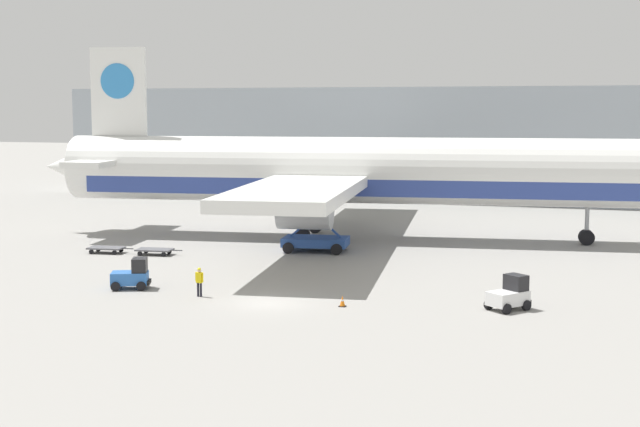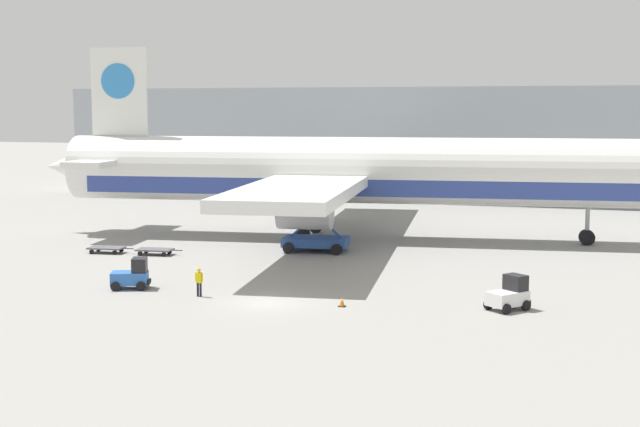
{
  "view_description": "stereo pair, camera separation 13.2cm",
  "coord_description": "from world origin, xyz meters",
  "px_view_note": "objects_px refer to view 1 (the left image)",
  "views": [
    {
      "loc": [
        18.34,
        -48.87,
        11.7
      ],
      "look_at": [
        -0.54,
        11.97,
        4.0
      ],
      "focal_mm": 50.0,
      "sensor_mm": 36.0,
      "label": 1
    },
    {
      "loc": [
        18.47,
        -48.83,
        11.7
      ],
      "look_at": [
        -0.54,
        11.97,
        4.0
      ],
      "focal_mm": 50.0,
      "sensor_mm": 36.0,
      "label": 2
    }
  ],
  "objects_px": {
    "baggage_dolly_lead": "(106,248)",
    "ground_crew_near": "(199,279)",
    "airplane_main": "(347,173)",
    "baggage_tug_mid": "(510,295)",
    "scissor_lift_loader": "(316,226)",
    "traffic_cone_near": "(342,301)",
    "baggage_dolly_second": "(155,250)",
    "baggage_tug_foreground": "(132,275)"
  },
  "relations": [
    {
      "from": "traffic_cone_near",
      "to": "scissor_lift_loader",
      "type": "bearing_deg",
      "value": 111.99
    },
    {
      "from": "scissor_lift_loader",
      "to": "baggage_dolly_second",
      "type": "xyz_separation_m",
      "value": [
        -11.62,
        -5.49,
        -1.7
      ]
    },
    {
      "from": "scissor_lift_loader",
      "to": "baggage_dolly_second",
      "type": "distance_m",
      "value": 12.96
    },
    {
      "from": "scissor_lift_loader",
      "to": "baggage_dolly_second",
      "type": "height_order",
      "value": "scissor_lift_loader"
    },
    {
      "from": "airplane_main",
      "to": "baggage_tug_foreground",
      "type": "distance_m",
      "value": 26.63
    },
    {
      "from": "scissor_lift_loader",
      "to": "ground_crew_near",
      "type": "distance_m",
      "value": 18.74
    },
    {
      "from": "baggage_tug_foreground",
      "to": "ground_crew_near",
      "type": "height_order",
      "value": "baggage_tug_foreground"
    },
    {
      "from": "airplane_main",
      "to": "baggage_tug_mid",
      "type": "distance_m",
      "value": 29.46
    },
    {
      "from": "airplane_main",
      "to": "traffic_cone_near",
      "type": "height_order",
      "value": "airplane_main"
    },
    {
      "from": "baggage_tug_foreground",
      "to": "baggage_tug_mid",
      "type": "relative_size",
      "value": 0.99
    },
    {
      "from": "airplane_main",
      "to": "baggage_tug_mid",
      "type": "relative_size",
      "value": 20.74
    },
    {
      "from": "baggage_tug_mid",
      "to": "baggage_dolly_lead",
      "type": "height_order",
      "value": "baggage_tug_mid"
    },
    {
      "from": "baggage_tug_mid",
      "to": "ground_crew_near",
      "type": "height_order",
      "value": "baggage_tug_mid"
    },
    {
      "from": "airplane_main",
      "to": "ground_crew_near",
      "type": "bearing_deg",
      "value": -102.03
    },
    {
      "from": "scissor_lift_loader",
      "to": "baggage_tug_foreground",
      "type": "xyz_separation_m",
      "value": [
        -6.78,
        -17.72,
        -1.21
      ]
    },
    {
      "from": "baggage_tug_mid",
      "to": "baggage_dolly_second",
      "type": "xyz_separation_m",
      "value": [
        -28.61,
        11.04,
        -0.49
      ]
    },
    {
      "from": "baggage_tug_mid",
      "to": "scissor_lift_loader",
      "type": "bearing_deg",
      "value": 84.06
    },
    {
      "from": "ground_crew_near",
      "to": "baggage_tug_foreground",
      "type": "bearing_deg",
      "value": -3.2
    },
    {
      "from": "baggage_tug_foreground",
      "to": "baggage_tug_mid",
      "type": "xyz_separation_m",
      "value": [
        23.77,
        1.19,
        0.0
      ]
    },
    {
      "from": "baggage_tug_foreground",
      "to": "baggage_dolly_lead",
      "type": "xyz_separation_m",
      "value": [
        -8.95,
        11.87,
        -0.49
      ]
    },
    {
      "from": "ground_crew_near",
      "to": "traffic_cone_near",
      "type": "height_order",
      "value": "ground_crew_near"
    },
    {
      "from": "scissor_lift_loader",
      "to": "baggage_tug_foreground",
      "type": "relative_size",
      "value": 1.99
    },
    {
      "from": "baggage_tug_mid",
      "to": "baggage_dolly_lead",
      "type": "distance_m",
      "value": 34.42
    },
    {
      "from": "ground_crew_near",
      "to": "traffic_cone_near",
      "type": "bearing_deg",
      "value": -173.23
    },
    {
      "from": "scissor_lift_loader",
      "to": "baggage_tug_mid",
      "type": "xyz_separation_m",
      "value": [
        16.99,
        -16.53,
        -1.21
      ]
    },
    {
      "from": "baggage_tug_mid",
      "to": "baggage_dolly_lead",
      "type": "xyz_separation_m",
      "value": [
        -32.72,
        10.68,
        -0.49
      ]
    },
    {
      "from": "airplane_main",
      "to": "baggage_tug_foreground",
      "type": "bearing_deg",
      "value": -113.48
    },
    {
      "from": "ground_crew_near",
      "to": "airplane_main",
      "type": "bearing_deg",
      "value": -87.9
    },
    {
      "from": "baggage_dolly_second",
      "to": "ground_crew_near",
      "type": "relative_size",
      "value": 2.07
    },
    {
      "from": "airplane_main",
      "to": "baggage_dolly_lead",
      "type": "bearing_deg",
      "value": -148.07
    },
    {
      "from": "baggage_tug_mid",
      "to": "baggage_dolly_second",
      "type": "height_order",
      "value": "baggage_tug_mid"
    },
    {
      "from": "baggage_tug_foreground",
      "to": "ground_crew_near",
      "type": "bearing_deg",
      "value": -31.56
    },
    {
      "from": "airplane_main",
      "to": "baggage_dolly_second",
      "type": "height_order",
      "value": "airplane_main"
    },
    {
      "from": "baggage_tug_foreground",
      "to": "ground_crew_near",
      "type": "xyz_separation_m",
      "value": [
        5.14,
        -0.91,
        0.2
      ]
    },
    {
      "from": "baggage_dolly_lead",
      "to": "ground_crew_near",
      "type": "xyz_separation_m",
      "value": [
        14.08,
        -12.78,
        0.69
      ]
    },
    {
      "from": "baggage_tug_foreground",
      "to": "baggage_dolly_lead",
      "type": "relative_size",
      "value": 0.74
    },
    {
      "from": "baggage_dolly_second",
      "to": "baggage_tug_mid",
      "type": "bearing_deg",
      "value": -27.68
    },
    {
      "from": "airplane_main",
      "to": "scissor_lift_loader",
      "type": "xyz_separation_m",
      "value": [
        -0.54,
        -7.4,
        -3.75
      ]
    },
    {
      "from": "scissor_lift_loader",
      "to": "traffic_cone_near",
      "type": "bearing_deg",
      "value": -75.26
    },
    {
      "from": "airplane_main",
      "to": "traffic_cone_near",
      "type": "relative_size",
      "value": 88.75
    },
    {
      "from": "ground_crew_near",
      "to": "traffic_cone_near",
      "type": "xyz_separation_m",
      "value": [
        9.18,
        -0.02,
        -0.76
      ]
    },
    {
      "from": "scissor_lift_loader",
      "to": "baggage_dolly_second",
      "type": "relative_size",
      "value": 1.47
    }
  ]
}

